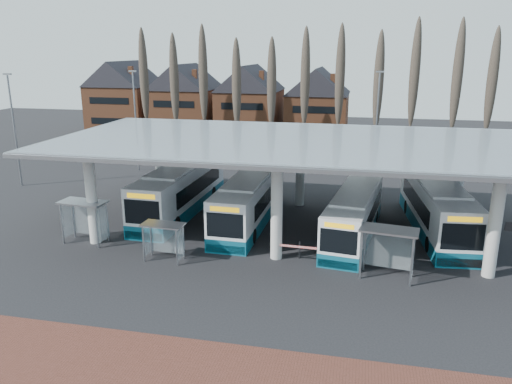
% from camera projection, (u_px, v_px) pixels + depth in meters
% --- Properties ---
extents(ground, '(140.00, 140.00, 0.00)m').
position_uv_depth(ground, '(268.00, 275.00, 27.91)').
color(ground, black).
rests_on(ground, ground).
extents(station_canopy, '(32.00, 16.00, 6.34)m').
position_uv_depth(station_canopy, '(291.00, 149.00, 33.86)').
color(station_canopy, silver).
rests_on(station_canopy, ground).
extents(poplar_row, '(45.10, 1.10, 14.50)m').
position_uv_depth(poplar_row, '(323.00, 81.00, 56.50)').
color(poplar_row, '#473D33').
rests_on(poplar_row, ground).
extents(townhouse_row, '(36.80, 10.30, 12.25)m').
position_uv_depth(townhouse_row, '(218.00, 95.00, 70.81)').
color(townhouse_row, brown).
rests_on(townhouse_row, ground).
extents(lamp_post_a, '(0.80, 0.16, 10.17)m').
position_uv_depth(lamp_post_a, '(136.00, 119.00, 50.76)').
color(lamp_post_a, slate).
rests_on(lamp_post_a, ground).
extents(lamp_post_b, '(0.80, 0.16, 10.17)m').
position_uv_depth(lamp_post_b, '(377.00, 121.00, 49.66)').
color(lamp_post_b, slate).
rests_on(lamp_post_b, ground).
extents(lamp_post_d, '(0.80, 0.16, 10.17)m').
position_uv_depth(lamp_post_d, '(14.00, 128.00, 44.86)').
color(lamp_post_d, slate).
rests_on(lamp_post_d, ground).
extents(bus_0, '(3.17, 13.24, 3.66)m').
position_uv_depth(bus_0, '(181.00, 190.00, 38.55)').
color(bus_0, white).
rests_on(bus_0, ground).
extents(bus_1, '(2.88, 12.44, 3.44)m').
position_uv_depth(bus_1, '(250.00, 201.00, 36.13)').
color(bus_1, white).
rests_on(bus_1, ground).
extents(bus_2, '(3.87, 11.56, 3.15)m').
position_uv_depth(bus_2, '(354.00, 215.00, 33.36)').
color(bus_2, white).
rests_on(bus_2, ground).
extents(bus_3, '(3.96, 12.93, 3.54)m').
position_uv_depth(bus_3, '(436.00, 208.00, 34.42)').
color(bus_3, white).
rests_on(bus_3, ground).
extents(shelter_0, '(3.13, 1.74, 2.81)m').
position_uv_depth(shelter_0, '(85.00, 212.00, 32.27)').
color(shelter_0, gray).
rests_on(shelter_0, ground).
extents(shelter_1, '(2.55, 1.39, 2.30)m').
position_uv_depth(shelter_1, '(164.00, 233.00, 29.59)').
color(shelter_1, gray).
rests_on(shelter_1, ground).
extents(shelter_2, '(3.28, 1.99, 2.86)m').
position_uv_depth(shelter_2, '(389.00, 242.00, 27.20)').
color(shelter_2, gray).
rests_on(shelter_2, ground).
extents(barrier, '(2.19, 0.63, 1.10)m').
position_uv_depth(barrier, '(299.00, 248.00, 29.60)').
color(barrier, black).
rests_on(barrier, ground).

